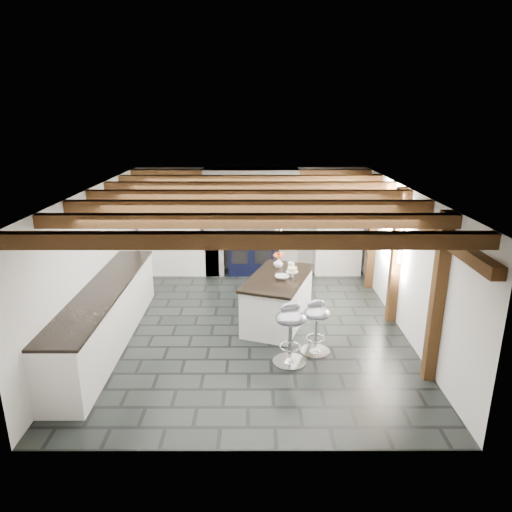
{
  "coord_description": "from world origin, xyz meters",
  "views": [
    {
      "loc": [
        0.09,
        -6.99,
        3.43
      ],
      "look_at": [
        0.1,
        0.4,
        1.1
      ],
      "focal_mm": 32.0,
      "sensor_mm": 36.0,
      "label": 1
    }
  ],
  "objects_px": {
    "kitchen_island": "(278,299)",
    "bar_stool_far": "(290,327)",
    "bar_stool_near": "(316,321)",
    "range_cooker": "(251,252)"
  },
  "relations": [
    {
      "from": "kitchen_island",
      "to": "bar_stool_far",
      "type": "bearing_deg",
      "value": -66.47
    },
    {
      "from": "range_cooker",
      "to": "bar_stool_far",
      "type": "height_order",
      "value": "range_cooker"
    },
    {
      "from": "range_cooker",
      "to": "kitchen_island",
      "type": "distance_m",
      "value": 2.58
    },
    {
      "from": "kitchen_island",
      "to": "bar_stool_near",
      "type": "relative_size",
      "value": 2.29
    },
    {
      "from": "range_cooker",
      "to": "bar_stool_near",
      "type": "distance_m",
      "value": 3.71
    },
    {
      "from": "bar_stool_near",
      "to": "kitchen_island",
      "type": "bearing_deg",
      "value": 97.49
    },
    {
      "from": "bar_stool_near",
      "to": "bar_stool_far",
      "type": "xyz_separation_m",
      "value": [
        -0.4,
        -0.3,
        0.05
      ]
    },
    {
      "from": "bar_stool_far",
      "to": "range_cooker",
      "type": "bearing_deg",
      "value": 78.36
    },
    {
      "from": "kitchen_island",
      "to": "bar_stool_far",
      "type": "distance_m",
      "value": 1.35
    },
    {
      "from": "bar_stool_far",
      "to": "bar_stool_near",
      "type": "bearing_deg",
      "value": 16.7
    }
  ]
}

